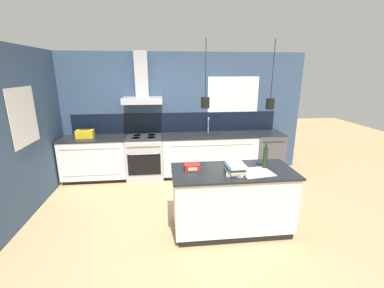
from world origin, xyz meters
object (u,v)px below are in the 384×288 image
Objects in this scene: red_supply_box at (192,167)px; bottle_on_island at (265,157)px; oven_range at (145,157)px; book_stack at (235,169)px; yellow_toolbox at (85,134)px; dishwasher at (267,153)px.

bottle_on_island is at bearing -2.81° from red_supply_box.
oven_range is 2.17m from red_supply_box.
bottle_on_island is 1.12× the size of book_stack.
oven_range is 2.59m from book_stack.
book_stack is 1.55× the size of red_supply_box.
bottle_on_island is 3.59m from yellow_toolbox.
book_stack reaches higher than red_supply_box.
dishwasher is (2.69, 0.00, -0.00)m from oven_range.
bottle_on_island is at bearing 17.47° from book_stack.
bottle_on_island is at bearing -34.20° from yellow_toolbox.
oven_range is 2.68× the size of yellow_toolbox.
bottle_on_island is 1.02m from red_supply_box.
oven_range is 2.81× the size of book_stack.
dishwasher is 2.81× the size of book_stack.
oven_range is at bearing 111.73° from red_supply_box.
book_stack is 0.59m from red_supply_box.
red_supply_box is 0.62× the size of yellow_toolbox.
dishwasher is at bearing 66.27° from bottle_on_island.
red_supply_box is (-0.55, 0.20, -0.02)m from book_stack.
oven_range and dishwasher have the same top height.
red_supply_box is at bearing -68.27° from oven_range.
book_stack is at bearing -58.30° from oven_range.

